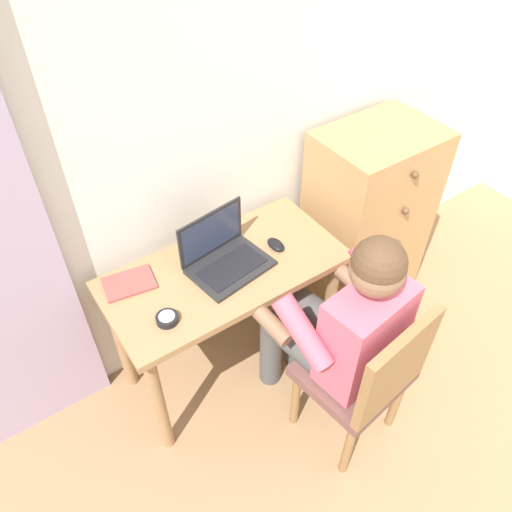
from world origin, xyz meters
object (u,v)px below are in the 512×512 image
Objects in this scene: desk_clock at (167,319)px; laptop at (224,255)px; person_seated at (340,322)px; chair at (367,375)px; dresser at (366,220)px; computer_mouse at (276,245)px; desk at (226,289)px; notebook_pad at (129,283)px.

laptop is at bearing 22.43° from desk_clock.
chair is at bearing -83.53° from person_seated.
chair is (-0.66, -0.71, -0.05)m from dresser.
chair reaches higher than computer_mouse.
desk_clock is (-0.60, 0.35, 0.08)m from person_seated.
laptop reaches higher than computer_mouse.
person_seated is (-0.02, 0.18, 0.18)m from chair.
dresser is 1.22× the size of chair.
chair reaches higher than desk.
desk_clock is at bearing -71.60° from notebook_pad.
laptop is at bearing 57.06° from desk.
person_seated reaches higher than desk_clock.
laptop is 0.26m from computer_mouse.
desk is 0.39m from desk_clock.
notebook_pad is (-1.32, 0.09, 0.21)m from dresser.
chair is 0.69m from computer_mouse.
person_seated is at bearing 96.47° from chair.
dresser is at bearing 7.87° from desk_clock.
laptop reaches higher than desk.
chair is 8.74× the size of computer_mouse.
computer_mouse is (-0.67, -0.07, 0.22)m from dresser.
notebook_pad is at bearing 162.71° from laptop.
desk is 1.00× the size of dresser.
person_seated is at bearing -63.81° from laptop.
computer_mouse is (0.00, 0.46, 0.08)m from person_seated.
desk_clock is (-0.36, -0.15, -0.04)m from laptop.
desk_clock is at bearing -160.17° from desk.
desk_clock is (-0.34, -0.12, 0.15)m from desk.
laptop is at bearing -178.13° from dresser.
desk is 2.86× the size of laptop.
notebook_pad is at bearing 135.91° from person_seated.
computer_mouse is at bearing 9.95° from desk_clock.
desk is 0.94m from dresser.
person_seated is at bearing -142.04° from dresser.
dresser is 11.90× the size of desk_clock.
desk_clock is at bearing -170.53° from computer_mouse.
dresser is 0.87m from person_seated.
dresser is at bearing 1.87° from laptop.
notebook_pad is (-0.38, 0.15, 0.14)m from desk.
chair is 0.73× the size of person_seated.
person_seated is (-0.68, -0.53, 0.14)m from dresser.
notebook_pad is at bearing 158.84° from desk.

